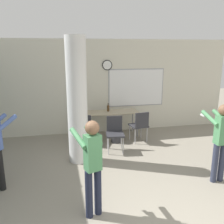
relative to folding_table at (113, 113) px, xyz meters
The scene contains 10 objects.
wall_back 0.90m from the folding_table, 111.39° to the left, with size 8.00×0.15×2.80m.
support_pillar 2.04m from the folding_table, 126.56° to the right, with size 0.44×0.44×2.80m.
folding_table is the anchor object (origin of this frame).
bottle_on_table 0.21m from the folding_table, 154.48° to the left, with size 0.07×0.07×0.24m.
waste_bin 0.76m from the folding_table, 93.65° to the right, with size 0.27×0.27×0.36m.
chair_table_right 0.93m from the folding_table, 48.32° to the right, with size 0.50×0.50×0.87m.
chair_table_left 1.07m from the folding_table, 145.52° to the right, with size 0.59×0.59×0.87m.
chair_table_front 1.15m from the folding_table, 99.66° to the right, with size 0.49×0.49×0.87m.
person_playing_front 3.70m from the folding_table, 107.03° to the right, with size 0.47×0.61×1.53m.
person_playing_side 3.34m from the folding_table, 64.75° to the right, with size 0.35×0.61×1.54m.
Camera 1 is at (-1.29, -2.36, 2.52)m, focal length 40.00 mm.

